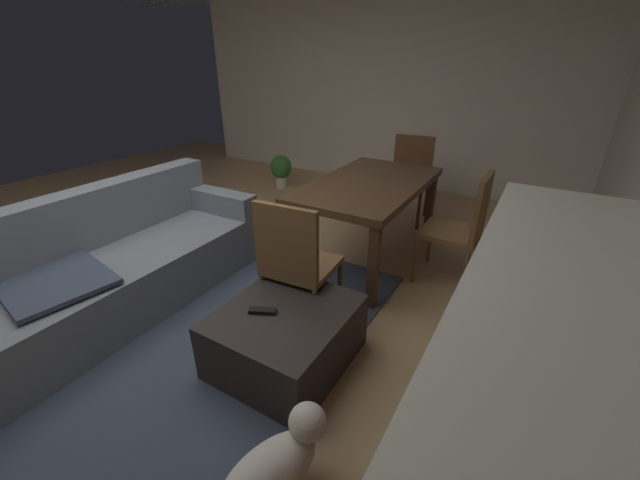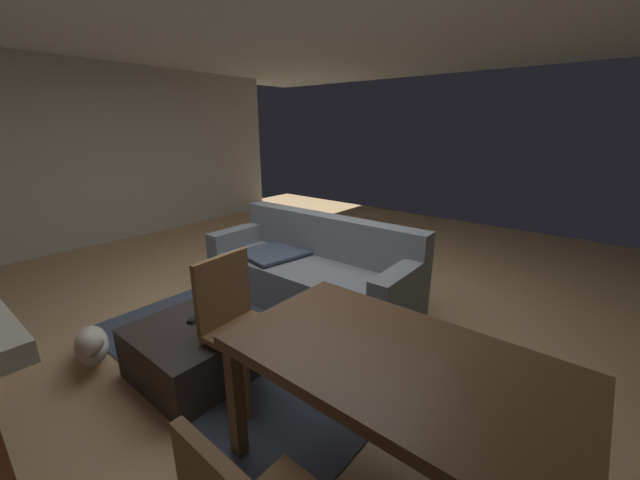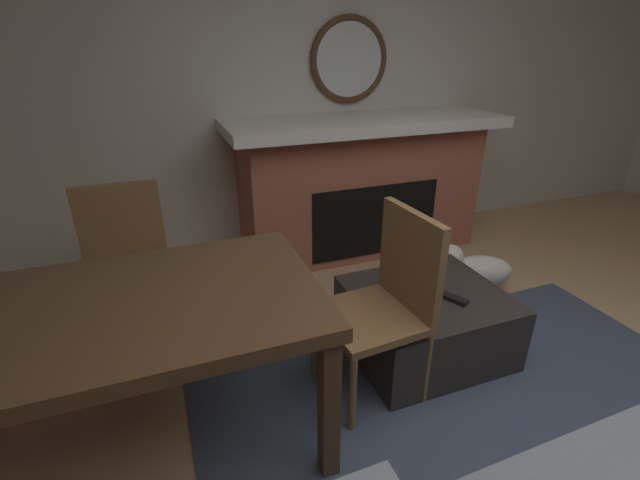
{
  "view_description": "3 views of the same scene",
  "coord_description": "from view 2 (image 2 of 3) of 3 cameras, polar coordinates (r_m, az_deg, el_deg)",
  "views": [
    {
      "loc": [
        -1.43,
        -2.19,
        1.71
      ],
      "look_at": [
        0.68,
        -0.94,
        0.53
      ],
      "focal_mm": 21.17,
      "sensor_mm": 36.0,
      "label": 1
    },
    {
      "loc": [
        2.16,
        -2.26,
        1.74
      ],
      "look_at": [
        0.83,
        -0.64,
        1.08
      ],
      "focal_mm": 20.56,
      "sensor_mm": 36.0,
      "label": 2
    },
    {
      "loc": [
        1.27,
        0.6,
        1.62
      ],
      "look_at": [
        0.72,
        -0.87,
        0.9
      ],
      "focal_mm": 24.57,
      "sensor_mm": 36.0,
      "label": 3
    }
  ],
  "objects": [
    {
      "name": "floor",
      "position": [
        3.57,
        -3.83,
        -11.71
      ],
      "size": [
        9.35,
        9.35,
        0.0
      ],
      "primitive_type": "plane",
      "color": "tan"
    },
    {
      "name": "small_dog",
      "position": [
        3.3,
        -32.03,
        -13.62
      ],
      "size": [
        0.54,
        0.35,
        0.32
      ],
      "color": "silver",
      "rests_on": "ground"
    },
    {
      "name": "couch",
      "position": [
        3.75,
        -1.25,
        -4.96
      ],
      "size": [
        2.22,
        0.88,
        0.85
      ],
      "color": "slate",
      "rests_on": "ground"
    },
    {
      "name": "dining_table",
      "position": [
        1.82,
        11.67,
        -19.26
      ],
      "size": [
        1.55,
        0.87,
        0.74
      ],
      "color": "#513823",
      "rests_on": "ground"
    },
    {
      "name": "area_rug",
      "position": [
        3.33,
        -8.34,
        -14.13
      ],
      "size": [
        2.6,
        2.0,
        0.01
      ],
      "primitive_type": "cube",
      "color": "#3D475B",
      "rests_on": "ground"
    },
    {
      "name": "tv_remote",
      "position": [
        2.89,
        -18.74,
        -11.35
      ],
      "size": [
        0.11,
        0.17,
        0.02
      ],
      "primitive_type": "cube",
      "rotation": [
        0.0,
        0.0,
        0.45
      ],
      "color": "black",
      "rests_on": "ottoman_coffee_table"
    },
    {
      "name": "ottoman_coffee_table",
      "position": [
        2.89,
        -19.2,
        -16.06
      ],
      "size": [
        0.8,
        0.71,
        0.38
      ],
      "primitive_type": "cube",
      "color": "#2D2826",
      "rests_on": "ground"
    },
    {
      "name": "ceiling",
      "position": [
        3.25,
        -4.94,
        33.17
      ],
      "size": [
        9.35,
        9.35,
        0.0
      ],
      "primitive_type": "plane",
      "color": "white"
    },
    {
      "name": "dining_chair_west",
      "position": [
        2.54,
        -12.95,
        -11.55
      ],
      "size": [
        0.47,
        0.47,
        0.93
      ],
      "color": "brown",
      "rests_on": "ground"
    },
    {
      "name": "wall_left",
      "position": [
        6.48,
        -30.72,
        11.26
      ],
      "size": [
        0.12,
        6.09,
        2.62
      ],
      "primitive_type": "cube",
      "color": "beige",
      "rests_on": "ground"
    }
  ]
}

